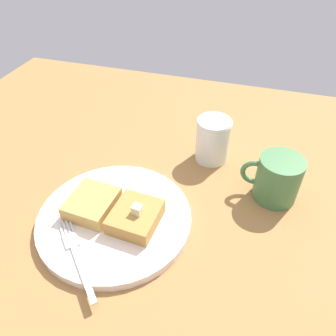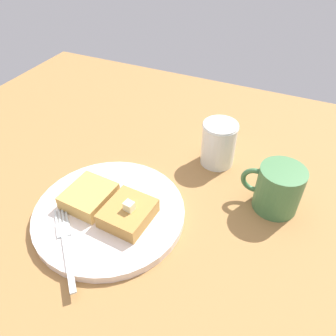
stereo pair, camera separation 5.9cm
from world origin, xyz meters
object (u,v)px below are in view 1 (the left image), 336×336
Objects in this scene: syrup_jar at (212,141)px; coffee_mug at (277,179)px; fork at (75,252)px; plate at (115,218)px.

syrup_jar is 14.99cm from coffee_mug.
syrup_jar is at bearing -115.98° from fork.
plate is 2.45× the size of coffee_mug.
plate is 2.06× the size of fork.
coffee_mug reaches higher than plate.
fork is 1.19× the size of coffee_mug.
fork is 1.37× the size of syrup_jar.
fork is (2.55, 8.39, 0.80)cm from plate.
plate is 2.82× the size of syrup_jar.
plate is 24.97cm from syrup_jar.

